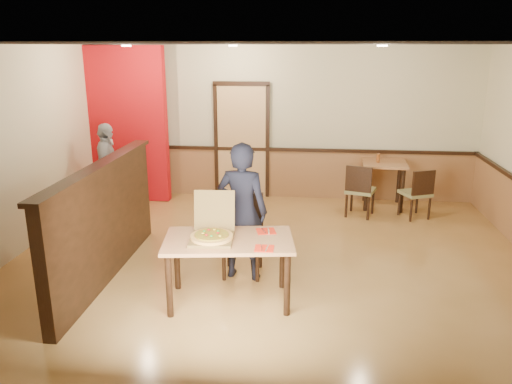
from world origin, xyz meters
TOP-DOWN VIEW (x-y plane):
  - floor at (0.00, 0.00)m, footprint 7.00×7.00m
  - ceiling at (0.00, 0.00)m, footprint 7.00×7.00m
  - wall_back at (0.00, 3.50)m, footprint 7.00×0.00m
  - wainscot_back at (0.00, 3.47)m, footprint 7.00×0.04m
  - chair_rail_back at (0.00, 3.45)m, footprint 7.00×0.06m
  - back_door at (-0.80, 3.46)m, footprint 0.90×0.06m
  - booth_partition at (-2.00, -0.20)m, footprint 0.20×3.10m
  - red_accent_panel at (-2.90, 3.00)m, footprint 1.60×0.20m
  - spot_a at (-2.30, 1.80)m, footprint 0.14×0.14m
  - spot_b at (-0.80, 2.50)m, footprint 0.14×0.14m
  - spot_c at (1.40, 1.50)m, footprint 0.14×0.14m
  - main_table at (-0.40, -0.67)m, footprint 1.50×0.98m
  - diner_chair at (-0.34, 0.13)m, footprint 0.50×0.50m
  - side_chair_left at (1.32, 2.44)m, footprint 0.56×0.56m
  - side_chair_right at (2.26, 2.44)m, footprint 0.55×0.55m
  - side_table at (1.79, 3.05)m, footprint 0.81×0.81m
  - diner at (-0.33, -0.03)m, footprint 0.67×0.49m
  - passerby at (-2.91, 2.17)m, footprint 0.58×0.98m
  - pizza_box at (-0.57, -0.69)m, footprint 0.49×0.56m
  - pizza at (-0.57, -0.74)m, footprint 0.60×0.60m
  - napkin_near at (0.02, -0.89)m, footprint 0.20×0.20m
  - napkin_far at (-0.01, -0.39)m, footprint 0.25×0.25m
  - condiment at (1.67, 3.05)m, footprint 0.06×0.06m

SIDE VIEW (x-z plane):
  - floor at x=0.00m, z-range 0.00..0.00m
  - wainscot_back at x=0.00m, z-range 0.00..0.90m
  - side_chair_right at x=2.26m, z-range 0.04..0.89m
  - side_chair_left at x=1.32m, z-range 0.04..0.94m
  - diner_chair at x=-0.34m, z-range 0.05..1.06m
  - side_table at x=1.79m, z-range 0.22..1.04m
  - main_table at x=-0.40m, z-range 0.27..1.02m
  - booth_partition at x=-2.00m, z-range 0.01..1.46m
  - napkin_near at x=0.02m, z-range 0.75..0.76m
  - napkin_far at x=-0.01m, z-range 0.75..0.76m
  - passerby at x=-2.91m, z-range 0.00..1.56m
  - pizza at x=-0.57m, z-range 0.79..0.82m
  - pizza_box at x=-0.57m, z-range 0.57..1.06m
  - diner at x=-0.33m, z-range 0.00..1.71m
  - condiment at x=1.67m, z-range 0.81..0.96m
  - chair_rail_back at x=0.00m, z-range 0.89..0.95m
  - back_door at x=-0.80m, z-range 0.00..2.10m
  - red_accent_panel at x=-2.90m, z-range 0.01..2.79m
  - wall_back at x=0.00m, z-range -2.10..4.90m
  - spot_a at x=-2.30m, z-range 2.77..2.79m
  - spot_b at x=-0.80m, z-range 2.77..2.79m
  - spot_c at x=1.40m, z-range 2.77..2.79m
  - ceiling at x=0.00m, z-range 2.80..2.80m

